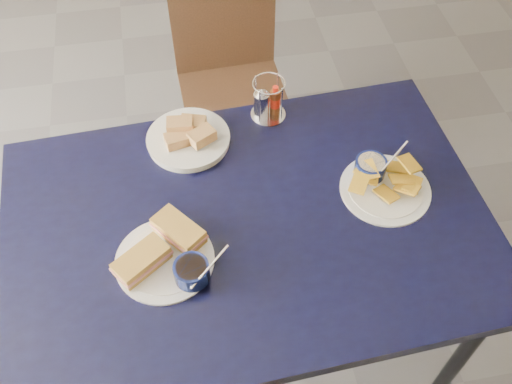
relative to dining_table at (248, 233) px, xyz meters
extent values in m
plane|color=#4A4A4E|center=(-0.03, 0.00, -0.69)|extent=(6.00, 6.00, 0.00)
cube|color=black|center=(0.00, 0.00, 0.04)|extent=(1.35, 0.94, 0.04)
cylinder|color=black|center=(0.57, -0.35, -0.34)|extent=(0.04, 0.04, 0.71)
cylinder|color=black|center=(-0.57, 0.35, -0.34)|extent=(0.04, 0.04, 0.71)
cylinder|color=black|center=(0.57, 0.35, -0.34)|extent=(0.04, 0.04, 0.71)
cube|color=black|center=(0.08, 0.85, -0.27)|extent=(0.43, 0.41, 0.04)
cylinder|color=black|center=(-0.08, 0.69, -0.49)|extent=(0.04, 0.04, 0.40)
cylinder|color=black|center=(0.25, 0.69, -0.49)|extent=(0.04, 0.04, 0.40)
cylinder|color=black|center=(-0.08, 1.01, -0.49)|extent=(0.04, 0.04, 0.40)
cylinder|color=black|center=(0.25, 1.01, -0.49)|extent=(0.04, 0.04, 0.40)
cube|color=black|center=(0.08, 1.02, -0.03)|extent=(0.41, 0.06, 0.43)
cylinder|color=white|center=(-0.23, -0.09, 0.06)|extent=(0.26, 0.26, 0.01)
cylinder|color=white|center=(-0.23, -0.09, 0.07)|extent=(0.21, 0.21, 0.00)
cube|color=#BD9243|center=(-0.29, -0.10, 0.09)|extent=(0.15, 0.14, 0.04)
cube|color=tan|center=(-0.29, -0.10, 0.09)|extent=(0.16, 0.15, 0.01)
cube|color=#BD9243|center=(-0.19, -0.02, 0.09)|extent=(0.14, 0.15, 0.04)
cube|color=tan|center=(-0.19, -0.02, 0.09)|extent=(0.15, 0.16, 0.01)
cylinder|color=#0A1139|center=(-0.17, -0.15, 0.10)|extent=(0.09, 0.09, 0.05)
cylinder|color=black|center=(-0.17, -0.15, 0.11)|extent=(0.08, 0.08, 0.01)
cylinder|color=silver|center=(-0.12, -0.17, 0.14)|extent=(0.11, 0.07, 0.08)
cylinder|color=white|center=(0.40, 0.03, 0.06)|extent=(0.26, 0.26, 0.01)
cylinder|color=white|center=(0.40, 0.03, 0.07)|extent=(0.21, 0.21, 0.00)
cube|color=gold|center=(0.39, 0.01, 0.07)|extent=(0.07, 0.08, 0.02)
cube|color=gold|center=(0.45, 0.09, 0.08)|extent=(0.08, 0.07, 0.01)
cube|color=gold|center=(0.45, 0.01, 0.08)|extent=(0.08, 0.08, 0.02)
cube|color=gold|center=(0.44, 0.04, 0.09)|extent=(0.07, 0.05, 0.03)
cube|color=gold|center=(0.47, 0.02, 0.09)|extent=(0.07, 0.08, 0.01)
cube|color=gold|center=(0.36, 0.06, 0.10)|extent=(0.07, 0.08, 0.03)
cube|color=gold|center=(0.35, 0.07, 0.10)|extent=(0.08, 0.08, 0.02)
cube|color=gold|center=(0.32, 0.03, 0.11)|extent=(0.07, 0.08, 0.02)
cube|color=gold|center=(0.35, 0.07, 0.11)|extent=(0.05, 0.07, 0.02)
cube|color=gold|center=(0.47, 0.07, 0.11)|extent=(0.06, 0.08, 0.02)
cylinder|color=#0A1139|center=(0.37, 0.09, 0.10)|extent=(0.09, 0.09, 0.05)
cylinder|color=beige|center=(0.37, 0.09, 0.11)|extent=(0.08, 0.08, 0.01)
cylinder|color=silver|center=(0.41, 0.07, 0.14)|extent=(0.11, 0.07, 0.08)
cylinder|color=white|center=(-0.13, 0.32, 0.07)|extent=(0.25, 0.25, 0.02)
cylinder|color=white|center=(-0.13, 0.32, 0.08)|extent=(0.20, 0.20, 0.00)
cube|color=tan|center=(-0.16, 0.30, 0.10)|extent=(0.08, 0.06, 0.03)
cube|color=tan|center=(-0.11, 0.35, 0.10)|extent=(0.09, 0.07, 0.03)
cube|color=tan|center=(-0.09, 0.29, 0.11)|extent=(0.09, 0.08, 0.03)
cube|color=tan|center=(-0.15, 0.34, 0.12)|extent=(0.08, 0.06, 0.03)
cylinder|color=silver|center=(0.13, 0.39, 0.06)|extent=(0.11, 0.11, 0.01)
cylinder|color=silver|center=(0.17, 0.42, 0.13)|extent=(0.01, 0.01, 0.13)
cylinder|color=silver|center=(0.10, 0.42, 0.13)|extent=(0.01, 0.01, 0.13)
cylinder|color=silver|center=(0.10, 0.35, 0.13)|extent=(0.01, 0.01, 0.13)
cylinder|color=silver|center=(0.17, 0.35, 0.13)|extent=(0.01, 0.01, 0.13)
torus|color=silver|center=(0.13, 0.39, 0.19)|extent=(0.10, 0.10, 0.00)
cylinder|color=silver|center=(0.11, 0.39, 0.11)|extent=(0.05, 0.05, 0.08)
cone|color=silver|center=(0.11, 0.39, 0.16)|extent=(0.04, 0.04, 0.02)
cylinder|color=brown|center=(0.15, 0.39, 0.11)|extent=(0.03, 0.03, 0.08)
cylinder|color=red|center=(0.15, 0.39, 0.11)|extent=(0.03, 0.03, 0.03)
cylinder|color=red|center=(0.15, 0.39, 0.16)|extent=(0.02, 0.02, 0.02)
camera|label=1|loc=(-0.14, -0.87, 1.33)|focal=40.00mm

